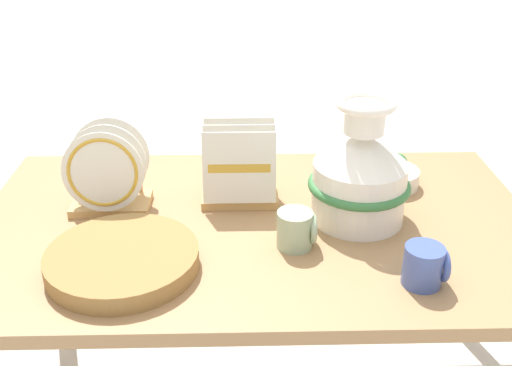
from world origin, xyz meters
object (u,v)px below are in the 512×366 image
at_px(dish_rack_square_plates, 239,175).
at_px(dish_rack_round_plates, 108,178).
at_px(ceramic_vase, 360,173).
at_px(mug_sage_glaze, 297,229).
at_px(mug_cobalt_glaze, 425,266).
at_px(fruit_bowl, 390,174).
at_px(wicker_charger_stack, 122,260).

bearing_deg(dish_rack_square_plates, dish_rack_round_plates, -172.72).
height_order(ceramic_vase, mug_sage_glaze, ceramic_vase).
distance_m(mug_cobalt_glaze, mug_sage_glaze, 0.30).
height_order(mug_cobalt_glaze, fruit_bowl, same).
height_order(dish_rack_round_plates, wicker_charger_stack, dish_rack_round_plates).
bearing_deg(fruit_bowl, mug_cobalt_glaze, -93.89).
height_order(dish_rack_square_plates, wicker_charger_stack, dish_rack_square_plates).
bearing_deg(wicker_charger_stack, mug_sage_glaze, 11.74).
relative_size(mug_cobalt_glaze, mug_sage_glaze, 1.00).
height_order(wicker_charger_stack, mug_cobalt_glaze, mug_cobalt_glaze).
distance_m(dish_rack_round_plates, mug_cobalt_glaze, 0.82).
distance_m(wicker_charger_stack, fruit_bowl, 0.80).
relative_size(dish_rack_square_plates, mug_cobalt_glaze, 2.30).
height_order(dish_rack_square_plates, fruit_bowl, dish_rack_square_plates).
relative_size(dish_rack_round_plates, mug_cobalt_glaze, 2.48).
distance_m(dish_rack_round_plates, dish_rack_square_plates, 0.35).
bearing_deg(dish_rack_square_plates, wicker_charger_stack, -129.63).
bearing_deg(mug_sage_glaze, dish_rack_square_plates, 119.86).
height_order(ceramic_vase, mug_cobalt_glaze, ceramic_vase).
bearing_deg(dish_rack_square_plates, fruit_bowl, 10.24).
bearing_deg(fruit_bowl, dish_rack_round_plates, -171.07).
xyz_separation_m(wicker_charger_stack, mug_sage_glaze, (0.40, 0.08, 0.02)).
bearing_deg(ceramic_vase, mug_sage_glaze, -142.19).
relative_size(dish_rack_square_plates, mug_sage_glaze, 2.30).
bearing_deg(ceramic_vase, mug_cobalt_glaze, -71.55).
relative_size(dish_rack_square_plates, fruit_bowl, 1.32).
xyz_separation_m(ceramic_vase, mug_cobalt_glaze, (0.10, -0.29, -0.08)).
bearing_deg(dish_rack_round_plates, ceramic_vase, -5.45).
xyz_separation_m(dish_rack_round_plates, mug_cobalt_glaze, (0.74, -0.35, -0.05)).
bearing_deg(dish_rack_round_plates, mug_sage_glaze, -21.85).
bearing_deg(fruit_bowl, dish_rack_square_plates, -169.76).
distance_m(dish_rack_square_plates, wicker_charger_stack, 0.42).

